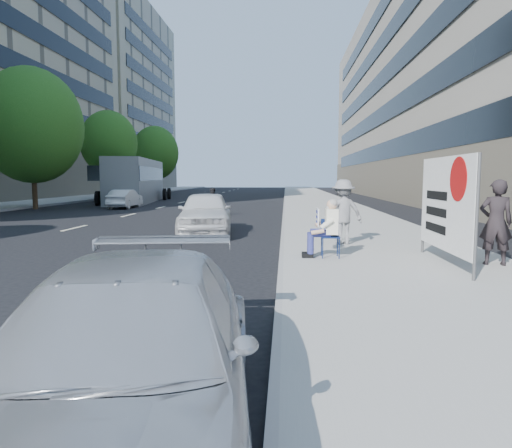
# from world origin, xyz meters

# --- Properties ---
(ground) EXTENTS (160.00, 160.00, 0.00)m
(ground) POSITION_xyz_m (0.00, 0.00, 0.00)
(ground) COLOR black
(ground) RESTS_ON ground
(near_sidewalk) EXTENTS (5.00, 120.00, 0.15)m
(near_sidewalk) POSITION_xyz_m (4.00, 20.00, 0.07)
(near_sidewalk) COLOR #A9A69E
(near_sidewalk) RESTS_ON ground
(far_sidewalk) EXTENTS (4.50, 120.00, 0.15)m
(far_sidewalk) POSITION_xyz_m (-16.75, 20.00, 0.07)
(far_sidewalk) COLOR #A9A69E
(far_sidewalk) RESTS_ON ground
(far_bldg_north) EXTENTS (22.00, 28.00, 28.00)m
(far_bldg_north) POSITION_xyz_m (-30.00, 62.00, 14.00)
(far_bldg_north) COLOR tan
(far_bldg_north) RESTS_ON ground
(near_building) EXTENTS (14.00, 70.00, 20.00)m
(near_building) POSITION_xyz_m (17.00, 32.00, 10.00)
(near_building) COLOR gray
(near_building) RESTS_ON ground
(tree_far_c) EXTENTS (6.00, 6.00, 8.47)m
(tree_far_c) POSITION_xyz_m (-13.70, 18.00, 5.02)
(tree_far_c) COLOR #382616
(tree_far_c) RESTS_ON ground
(tree_far_d) EXTENTS (4.80, 4.80, 7.65)m
(tree_far_d) POSITION_xyz_m (-13.70, 30.00, 4.89)
(tree_far_d) COLOR #382616
(tree_far_d) RESTS_ON ground
(tree_far_e) EXTENTS (5.40, 5.40, 7.89)m
(tree_far_e) POSITION_xyz_m (-13.70, 44.00, 4.78)
(tree_far_e) COLOR #382616
(tree_far_e) RESTS_ON ground
(seated_protester) EXTENTS (0.83, 1.12, 1.31)m
(seated_protester) POSITION_xyz_m (2.43, 1.37, 0.87)
(seated_protester) COLOR navy
(seated_protester) RESTS_ON near_sidewalk
(jogger) EXTENTS (1.25, 0.91, 1.73)m
(jogger) POSITION_xyz_m (3.07, 3.45, 1.01)
(jogger) COLOR gray
(jogger) RESTS_ON near_sidewalk
(pedestrian_woman) EXTENTS (0.70, 0.52, 1.74)m
(pedestrian_woman) POSITION_xyz_m (5.80, 0.68, 1.02)
(pedestrian_woman) COLOR black
(pedestrian_woman) RESTS_ON near_sidewalk
(protest_banner) EXTENTS (0.08, 3.06, 2.20)m
(protest_banner) POSITION_xyz_m (4.78, 0.66, 1.40)
(protest_banner) COLOR #4C4C4C
(protest_banner) RESTS_ON near_sidewalk
(parked_sedan) EXTENTS (2.41, 4.68, 1.30)m
(parked_sedan) POSITION_xyz_m (0.41, -5.74, 0.65)
(parked_sedan) COLOR #B7B9BE
(parked_sedan) RESTS_ON ground
(white_sedan_near) EXTENTS (2.23, 4.48, 1.47)m
(white_sedan_near) POSITION_xyz_m (-1.21, 6.60, 0.73)
(white_sedan_near) COLOR silver
(white_sedan_near) RESTS_ON ground
(white_sedan_mid) EXTENTS (1.30, 3.57, 1.17)m
(white_sedan_mid) POSITION_xyz_m (-8.62, 19.43, 0.58)
(white_sedan_mid) COLOR silver
(white_sedan_mid) RESTS_ON ground
(motorcycle) EXTENTS (0.76, 2.05, 1.42)m
(motorcycle) POSITION_xyz_m (-2.04, 13.55, 0.64)
(motorcycle) COLOR black
(motorcycle) RESTS_ON ground
(bus) EXTENTS (4.19, 12.33, 3.30)m
(bus) POSITION_xyz_m (-10.09, 26.20, 1.64)
(bus) COLOR slate
(bus) RESTS_ON ground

